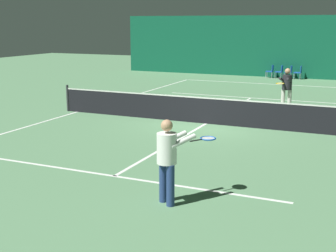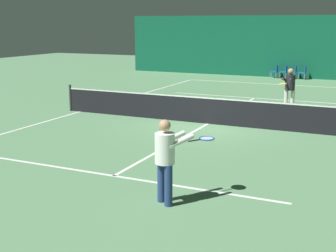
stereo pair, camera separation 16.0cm
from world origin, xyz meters
name	(u,v)px [view 2 (the right image)]	position (x,y,z in m)	size (l,w,h in m)	color
ground_plane	(208,124)	(0.00, 0.00, 0.00)	(60.00, 60.00, 0.00)	#56845B
backdrop_curtain	(292,47)	(0.00, 15.60, 1.99)	(23.00, 0.12, 3.99)	#0F5138
court_line_baseline_far	(279,84)	(0.00, 11.90, 0.00)	(11.00, 0.10, 0.00)	white
court_line_service_far	(254,98)	(0.00, 6.40, 0.00)	(8.25, 0.10, 0.00)	white
court_line_service_near	(114,176)	(0.00, -6.40, 0.00)	(8.25, 0.10, 0.00)	white
court_line_sideline_left	(80,112)	(-5.50, 0.00, 0.00)	(0.10, 23.80, 0.00)	white
court_line_centre	(208,124)	(0.00, 0.00, 0.00)	(0.10, 12.80, 0.00)	white
tennis_net	(208,110)	(0.00, 0.00, 0.51)	(12.00, 0.10, 1.07)	black
player_near	(167,155)	(1.85, -7.41, 1.00)	(1.05, 1.34, 1.71)	navy
player_far	(290,86)	(2.10, 3.84, 1.00)	(0.50, 1.40, 1.72)	beige
courtside_chair_0	(275,71)	(-0.91, 15.05, 0.49)	(0.44, 0.44, 0.84)	#99999E
courtside_chair_1	(284,71)	(-0.31, 15.05, 0.49)	(0.44, 0.44, 0.84)	#99999E
courtside_chair_2	(294,71)	(0.28, 15.05, 0.49)	(0.44, 0.44, 0.84)	#99999E
courtside_chair_3	(303,72)	(0.88, 15.05, 0.49)	(0.44, 0.44, 0.84)	#99999E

